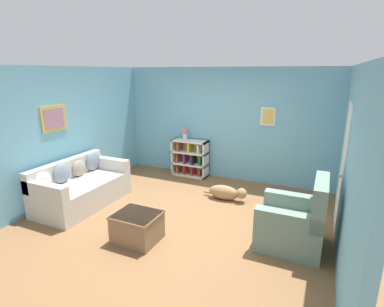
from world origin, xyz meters
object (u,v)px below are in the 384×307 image
(recliner_chair, at_px, (295,223))
(dog, at_px, (226,193))
(coffee_table, at_px, (137,226))
(vase, at_px, (185,133))
(bookshelf, at_px, (190,158))
(couch, at_px, (81,188))

(recliner_chair, distance_m, dog, 1.85)
(coffee_table, relative_size, vase, 2.32)
(coffee_table, bearing_deg, dog, 69.31)
(dog, distance_m, vase, 1.98)
(vase, bearing_deg, dog, -35.95)
(bookshelf, xyz_separation_m, recliner_chair, (2.72, -2.21, -0.07))
(couch, distance_m, recliner_chair, 3.93)
(couch, bearing_deg, vase, 65.96)
(coffee_table, bearing_deg, recliner_chair, 21.21)
(couch, bearing_deg, bookshelf, 63.56)
(dog, bearing_deg, recliner_chair, -39.00)
(coffee_table, bearing_deg, bookshelf, 99.97)
(vase, bearing_deg, bookshelf, 8.76)
(bookshelf, height_order, coffee_table, bookshelf)
(couch, height_order, coffee_table, couch)
(bookshelf, relative_size, dog, 0.96)
(dog, bearing_deg, vase, 144.05)
(bookshelf, bearing_deg, dog, -39.21)
(couch, bearing_deg, recliner_chair, 3.11)
(bookshelf, distance_m, vase, 0.63)
(vase, bearing_deg, couch, -114.04)
(recliner_chair, relative_size, vase, 3.73)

